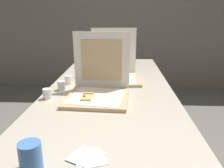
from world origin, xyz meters
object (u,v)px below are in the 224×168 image
object	(u,v)px
cup_white_mid	(68,80)
cup_white_near_center	(62,86)
pizza_box_middle	(115,72)
cup_white_near_left	(47,94)
cup_printed_front	(31,156)
cup_white_far	(87,71)
table	(110,91)
napkin_pile	(88,157)
pizza_box_front	(98,89)

from	to	relation	value
cup_white_mid	cup_white_near_center	bearing A→B (deg)	-95.48
pizza_box_middle	cup_white_near_left	size ratio (longest dim) A/B	6.54
cup_white_near_center	cup_printed_front	size ratio (longest dim) A/B	0.65
cup_white_mid	cup_white_far	bearing A→B (deg)	72.67
cup_white_far	cup_white_mid	xyz separation A→B (m)	(-0.09, -0.30, 0.00)
table	napkin_pile	size ratio (longest dim) A/B	13.10
cup_white_near_center	cup_printed_front	xyz separation A→B (m)	(0.12, -0.86, 0.02)
cup_white_near_left	cup_white_far	bearing A→B (deg)	76.04
cup_printed_front	cup_white_near_left	bearing A→B (deg)	103.75
cup_white_near_left	table	bearing A→B (deg)	38.11
pizza_box_middle	cup_printed_front	size ratio (longest dim) A/B	4.23
table	pizza_box_middle	distance (m)	0.20
cup_white_far	napkin_pile	size ratio (longest dim) A/B	0.40
pizza_box_middle	cup_printed_front	distance (m)	1.18
napkin_pile	cup_printed_front	bearing A→B (deg)	-158.86
table	cup_white_far	bearing A→B (deg)	125.75
pizza_box_middle	cup_printed_front	bearing A→B (deg)	-106.92
table	napkin_pile	world-z (taller)	napkin_pile
pizza_box_front	cup_white_far	xyz separation A→B (m)	(-0.17, 0.58, -0.03)
pizza_box_front	table	bearing A→B (deg)	79.58
cup_white_near_center	cup_printed_front	distance (m)	0.87
pizza_box_middle	cup_white_far	distance (m)	0.30
pizza_box_front	cup_white_near_left	distance (m)	0.33
table	cup_white_near_center	bearing A→B (deg)	-159.47
pizza_box_front	napkin_pile	bearing A→B (deg)	-83.89
cup_white_near_center	napkin_pile	bearing A→B (deg)	-68.85
cup_white_near_left	napkin_pile	bearing A→B (deg)	-60.12
cup_white_near_center	table	bearing A→B (deg)	20.53
cup_white_near_left	cup_white_mid	xyz separation A→B (m)	(0.06, 0.32, 0.00)
pizza_box_front	cup_white_near_center	distance (m)	0.31
cup_white_far	cup_printed_front	xyz separation A→B (m)	(0.01, -1.31, 0.02)
pizza_box_middle	cup_white_far	xyz separation A→B (m)	(-0.26, 0.15, -0.03)
cup_white_near_left	cup_white_near_center	bearing A→B (deg)	75.10
cup_white_near_center	cup_white_far	world-z (taller)	same
table	napkin_pile	xyz separation A→B (m)	(-0.04, -0.92, 0.05)
cup_white_near_left	cup_white_far	world-z (taller)	same
table	pizza_box_middle	world-z (taller)	pizza_box_middle
pizza_box_middle	napkin_pile	distance (m)	1.09
pizza_box_middle	cup_printed_front	world-z (taller)	pizza_box_middle
cup_white_far	napkin_pile	world-z (taller)	cup_white_far
pizza_box_front	cup_white_far	bearing A→B (deg)	109.55
cup_white_near_left	cup_printed_front	xyz separation A→B (m)	(0.17, -0.68, 0.02)
pizza_box_front	napkin_pile	xyz separation A→B (m)	(0.03, -0.66, -0.06)
pizza_box_middle	cup_white_mid	bearing A→B (deg)	-161.66
cup_white_near_left	cup_white_near_center	size ratio (longest dim) A/B	1.00
table	cup_white_far	xyz separation A→B (m)	(-0.23, 0.32, 0.08)
cup_white_far	napkin_pile	bearing A→B (deg)	-80.98
pizza_box_front	cup_white_near_left	size ratio (longest dim) A/B	6.25
cup_white_mid	napkin_pile	xyz separation A→B (m)	(0.29, -0.94, -0.03)
cup_white_near_left	cup_white_near_center	distance (m)	0.18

